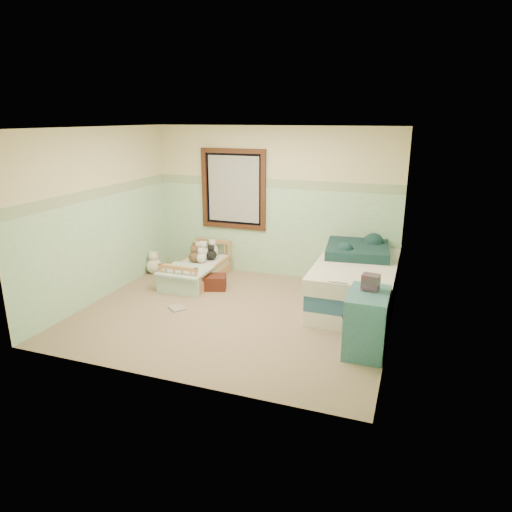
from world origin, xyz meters
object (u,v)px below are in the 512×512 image
(toddler_bed_frame, at_px, (198,276))
(dresser, at_px, (367,322))
(plush_floor_cream, at_px, (154,266))
(twin_bed_frame, at_px, (355,296))
(plush_floor_tan, at_px, (169,277))
(red_pillow, at_px, (215,282))
(floor_book, at_px, (177,308))

(toddler_bed_frame, xyz_separation_m, dresser, (2.94, -1.50, 0.27))
(plush_floor_cream, height_order, twin_bed_frame, plush_floor_cream)
(plush_floor_tan, relative_size, dresser, 0.32)
(red_pillow, bearing_deg, floor_book, -101.00)
(plush_floor_cream, height_order, dresser, dresser)
(toddler_bed_frame, xyz_separation_m, plush_floor_tan, (-0.38, -0.28, 0.03))
(twin_bed_frame, bearing_deg, floor_book, -155.34)
(dresser, bearing_deg, toddler_bed_frame, 152.94)
(plush_floor_cream, bearing_deg, twin_bed_frame, -2.44)
(plush_floor_cream, xyz_separation_m, dresser, (3.81, -1.57, 0.23))
(plush_floor_cream, bearing_deg, dresser, -22.38)
(twin_bed_frame, height_order, floor_book, twin_bed_frame)
(dresser, height_order, floor_book, dresser)
(red_pillow, height_order, floor_book, red_pillow)
(toddler_bed_frame, distance_m, dresser, 3.31)
(floor_book, bearing_deg, toddler_bed_frame, 140.43)
(toddler_bed_frame, distance_m, twin_bed_frame, 2.62)
(toddler_bed_frame, bearing_deg, red_pillow, -30.21)
(dresser, bearing_deg, twin_bed_frame, 102.49)
(plush_floor_tan, height_order, twin_bed_frame, plush_floor_tan)
(toddler_bed_frame, height_order, dresser, dresser)
(plush_floor_cream, relative_size, twin_bed_frame, 0.13)
(plush_floor_cream, distance_m, dresser, 4.13)
(toddler_bed_frame, height_order, twin_bed_frame, twin_bed_frame)
(plush_floor_cream, height_order, red_pillow, plush_floor_cream)
(floor_book, bearing_deg, plush_floor_tan, 163.80)
(plush_floor_cream, height_order, plush_floor_tan, plush_floor_cream)
(plush_floor_tan, distance_m, red_pillow, 0.81)
(dresser, xyz_separation_m, floor_book, (-2.69, 0.33, -0.35))
(plush_floor_tan, height_order, dresser, dresser)
(plush_floor_tan, xyz_separation_m, red_pillow, (0.81, 0.03, -0.00))
(dresser, bearing_deg, plush_floor_cream, 157.62)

